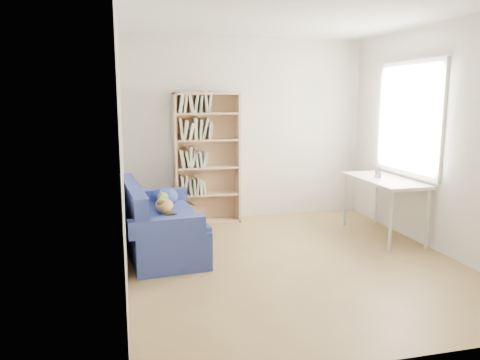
# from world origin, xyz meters

# --- Properties ---
(ground) EXTENTS (4.00, 4.00, 0.00)m
(ground) POSITION_xyz_m (0.00, 0.00, 0.00)
(ground) COLOR olive
(ground) RESTS_ON ground
(room_shell) EXTENTS (3.54, 4.04, 2.62)m
(room_shell) POSITION_xyz_m (0.10, 0.03, 1.64)
(room_shell) COLOR silver
(room_shell) RESTS_ON ground
(sofa) EXTENTS (0.91, 1.69, 0.80)m
(sofa) POSITION_xyz_m (-1.38, 0.71, 0.31)
(sofa) COLOR navy
(sofa) RESTS_ON ground
(bookshelf) EXTENTS (0.91, 0.28, 1.82)m
(bookshelf) POSITION_xyz_m (-0.61, 1.84, 0.84)
(bookshelf) COLOR tan
(bookshelf) RESTS_ON ground
(desk) EXTENTS (0.58, 1.26, 0.75)m
(desk) POSITION_xyz_m (1.44, 0.62, 0.68)
(desk) COLOR silver
(desk) RESTS_ON ground
(pen_cup) EXTENTS (0.08, 0.08, 0.15)m
(pen_cup) POSITION_xyz_m (1.39, 0.70, 0.81)
(pen_cup) COLOR white
(pen_cup) RESTS_ON desk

